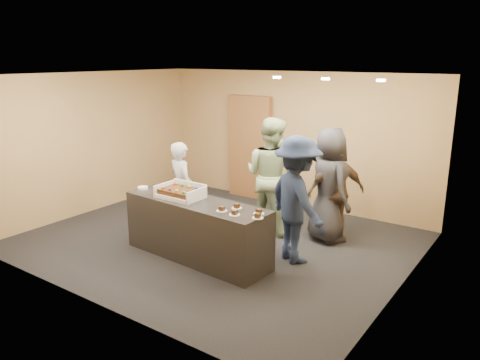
{
  "coord_description": "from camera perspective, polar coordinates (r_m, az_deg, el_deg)",
  "views": [
    {
      "loc": [
        4.49,
        -5.76,
        2.98
      ],
      "look_at": [
        0.46,
        0.0,
        1.11
      ],
      "focal_mm": 35.0,
      "sensor_mm": 36.0,
      "label": 1
    }
  ],
  "objects": [
    {
      "name": "ceiling_spotlights",
      "position": [
        6.9,
        10.38,
        12.05
      ],
      "size": [
        1.72,
        0.12,
        0.03
      ],
      "color": "#FFEAC6",
      "rests_on": "ceiling"
    },
    {
      "name": "room",
      "position": [
        7.49,
        -2.92,
        2.26
      ],
      "size": [
        6.04,
        6.0,
        2.7
      ],
      "color": "black",
      "rests_on": "ground"
    },
    {
      "name": "slice_b",
      "position": [
        6.61,
        -0.41,
        -3.28
      ],
      "size": [
        0.15,
        0.15,
        0.07
      ],
      "color": "white",
      "rests_on": "serving_counter"
    },
    {
      "name": "person_brown_extra",
      "position": [
        7.8,
        11.61,
        -1.43
      ],
      "size": [
        0.96,
        0.99,
        1.67
      ],
      "primitive_type": "imported",
      "rotation": [
        0.0,
        0.0,
        3.97
      ],
      "color": "brown",
      "rests_on": "floor"
    },
    {
      "name": "sheet_cake",
      "position": [
        7.14,
        -7.31,
        -1.38
      ],
      "size": [
        0.58,
        0.4,
        0.11
      ],
      "color": "#31190B",
      "rests_on": "cake_box"
    },
    {
      "name": "slice_c",
      "position": [
        6.34,
        -0.67,
        -4.09
      ],
      "size": [
        0.15,
        0.15,
        0.07
      ],
      "color": "white",
      "rests_on": "serving_counter"
    },
    {
      "name": "person_dark_suit",
      "position": [
        7.76,
        10.78,
        -0.6
      ],
      "size": [
        1.1,
        1.02,
        1.89
      ],
      "primitive_type": "imported",
      "rotation": [
        0.0,
        0.0,
        2.53
      ],
      "color": "#252529",
      "rests_on": "floor"
    },
    {
      "name": "slice_e",
      "position": [
        6.22,
        2.18,
        -4.47
      ],
      "size": [
        0.15,
        0.15,
        0.07
      ],
      "color": "white",
      "rests_on": "serving_counter"
    },
    {
      "name": "serving_counter",
      "position": [
        7.12,
        -5.29,
        -6.02
      ],
      "size": [
        2.44,
        0.85,
        0.9
      ],
      "primitive_type": "cube",
      "rotation": [
        0.0,
        0.0,
        -0.06
      ],
      "color": "black",
      "rests_on": "floor"
    },
    {
      "name": "person_sage_man",
      "position": [
        8.03,
        3.79,
        0.56
      ],
      "size": [
        0.99,
        0.78,
        2.0
      ],
      "primitive_type": "imported",
      "rotation": [
        0.0,
        0.0,
        3.12
      ],
      "color": "#8CA074",
      "rests_on": "floor"
    },
    {
      "name": "person_server_grey",
      "position": [
        8.1,
        -7.14,
        -0.92
      ],
      "size": [
        0.67,
        0.56,
        1.59
      ],
      "primitive_type": "imported",
      "rotation": [
        0.0,
        0.0,
        2.79
      ],
      "color": "#B0B0B6",
      "rests_on": "floor"
    },
    {
      "name": "person_navy_man",
      "position": [
        6.88,
        6.97,
        -2.44
      ],
      "size": [
        1.41,
        1.22,
        1.9
      ],
      "primitive_type": "imported",
      "rotation": [
        0.0,
        0.0,
        2.62
      ],
      "color": "#18223B",
      "rests_on": "floor"
    },
    {
      "name": "slice_d",
      "position": [
        6.39,
        2.31,
        -3.94
      ],
      "size": [
        0.15,
        0.15,
        0.07
      ],
      "color": "white",
      "rests_on": "serving_counter"
    },
    {
      "name": "plate_stack",
      "position": [
        7.71,
        -11.77,
        -0.96
      ],
      "size": [
        0.16,
        0.16,
        0.04
      ],
      "primitive_type": "cylinder",
      "color": "white",
      "rests_on": "serving_counter"
    },
    {
      "name": "slice_a",
      "position": [
        6.5,
        -2.23,
        -3.61
      ],
      "size": [
        0.15,
        0.15,
        0.07
      ],
      "color": "white",
      "rests_on": "serving_counter"
    },
    {
      "name": "storage_cabinet",
      "position": [
        10.01,
        1.21,
        3.99
      ],
      "size": [
        0.99,
        0.15,
        2.19
      ],
      "primitive_type": "cube",
      "color": "brown",
      "rests_on": "floor"
    },
    {
      "name": "cake_box",
      "position": [
        7.18,
        -7.16,
        -1.73
      ],
      "size": [
        0.68,
        0.47,
        0.2
      ],
      "color": "white",
      "rests_on": "serving_counter"
    }
  ]
}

